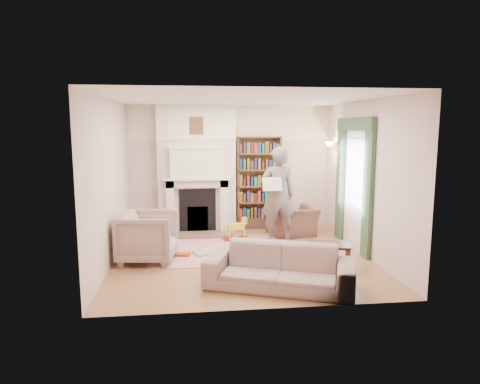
{
  "coord_description": "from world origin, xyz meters",
  "views": [
    {
      "loc": [
        -0.9,
        -7.4,
        2.32
      ],
      "look_at": [
        0.0,
        0.25,
        1.15
      ],
      "focal_mm": 32.0,
      "sensor_mm": 36.0,
      "label": 1
    }
  ],
  "objects": [
    {
      "name": "wall_back",
      "position": [
        0.0,
        2.25,
        1.4
      ],
      "size": [
        4.5,
        0.0,
        4.5
      ],
      "primitive_type": "plane",
      "rotation": [
        1.57,
        0.0,
        0.0
      ],
      "color": "beige",
      "rests_on": "floor"
    },
    {
      "name": "wall_right",
      "position": [
        2.25,
        0.0,
        1.4
      ],
      "size": [
        0.0,
        4.5,
        4.5
      ],
      "primitive_type": "plane",
      "rotation": [
        1.57,
        0.0,
        -1.57
      ],
      "color": "beige",
      "rests_on": "floor"
    },
    {
      "name": "comic_annuals",
      "position": [
        0.17,
        -0.21,
        0.02
      ],
      "size": [
        0.88,
        0.9,
        0.02
      ],
      "color": "red",
      "rests_on": "rug"
    },
    {
      "name": "curtain_left",
      "position": [
        2.2,
        -0.3,
        1.2
      ],
      "size": [
        0.07,
        0.32,
        2.4
      ],
      "primitive_type": "cube",
      "color": "#2C452E",
      "rests_on": "floor"
    },
    {
      "name": "wall_front",
      "position": [
        0.0,
        -2.25,
        1.4
      ],
      "size": [
        4.5,
        0.0,
        4.5
      ],
      "primitive_type": "plane",
      "rotation": [
        -1.57,
        0.0,
        0.0
      ],
      "color": "beige",
      "rests_on": "floor"
    },
    {
      "name": "curtain_right",
      "position": [
        2.2,
        1.1,
        1.2
      ],
      "size": [
        0.07,
        0.32,
        2.4
      ],
      "primitive_type": "cube",
      "color": "#2C452E",
      "rests_on": "floor"
    },
    {
      "name": "game_box_lid",
      "position": [
        -1.06,
        0.17,
        0.04
      ],
      "size": [
        0.3,
        0.22,
        0.05
      ],
      "primitive_type": "cube",
      "rotation": [
        0.0,
        0.0,
        -0.15
      ],
      "color": "red",
      "rests_on": "rug"
    },
    {
      "name": "wall_sconce",
      "position": [
        2.03,
        1.5,
        1.9
      ],
      "size": [
        0.2,
        0.24,
        0.24
      ],
      "primitive_type": null,
      "color": "gold",
      "rests_on": "wall_right"
    },
    {
      "name": "rug",
      "position": [
        -0.24,
        0.5,
        0.01
      ],
      "size": [
        2.81,
        2.19,
        0.01
      ],
      "primitive_type": "cube",
      "rotation": [
        0.0,
        0.0,
        -0.03
      ],
      "color": "beige",
      "rests_on": "floor"
    },
    {
      "name": "armchair_reading",
      "position": [
        1.27,
        1.44,
        0.31
      ],
      "size": [
        1.07,
        0.97,
        0.63
      ],
      "primitive_type": "imported",
      "rotation": [
        0.0,
        0.0,
        3.28
      ],
      "color": "#432C24",
      "rests_on": "floor"
    },
    {
      "name": "floor",
      "position": [
        0.0,
        0.0,
        0.0
      ],
      "size": [
        4.5,
        4.5,
        0.0
      ],
      "primitive_type": "plane",
      "color": "brown",
      "rests_on": "ground"
    },
    {
      "name": "rocking_horse",
      "position": [
        0.02,
        1.17,
        0.24
      ],
      "size": [
        0.57,
        0.31,
        0.47
      ],
      "primitive_type": null,
      "rotation": [
        0.0,
        0.0,
        0.2
      ],
      "color": "yellow",
      "rests_on": "rug"
    },
    {
      "name": "wall_left",
      "position": [
        -2.25,
        0.0,
        1.4
      ],
      "size": [
        0.0,
        4.5,
        4.5
      ],
      "primitive_type": "plane",
      "rotation": [
        1.57,
        0.0,
        1.57
      ],
      "color": "beige",
      "rests_on": "floor"
    },
    {
      "name": "pelmet",
      "position": [
        2.19,
        0.4,
        2.38
      ],
      "size": [
        0.09,
        1.7,
        0.24
      ],
      "primitive_type": "cube",
      "color": "#2C452E",
      "rests_on": "wall_right"
    },
    {
      "name": "coffee_table",
      "position": [
        1.31,
        -0.88,
        0.23
      ],
      "size": [
        0.8,
        0.63,
        0.45
      ],
      "primitive_type": null,
      "rotation": [
        0.0,
        0.0,
        -0.29
      ],
      "color": "#301E10",
      "rests_on": "floor"
    },
    {
      "name": "fireplace",
      "position": [
        -0.75,
        2.05,
        1.39
      ],
      "size": [
        1.7,
        0.58,
        2.8
      ],
      "color": "beige",
      "rests_on": "floor"
    },
    {
      "name": "armchair_left",
      "position": [
        -1.65,
        -0.03,
        0.43
      ],
      "size": [
        1.07,
        1.04,
        0.87
      ],
      "primitive_type": "imported",
      "rotation": [
        0.0,
        0.0,
        1.44
      ],
      "color": "#BFB29E",
      "rests_on": "floor"
    },
    {
      "name": "window",
      "position": [
        2.23,
        0.4,
        1.45
      ],
      "size": [
        0.02,
        0.9,
        1.3
      ],
      "primitive_type": "cube",
      "color": "silver",
      "rests_on": "wall_right"
    },
    {
      "name": "sofa",
      "position": [
        0.37,
        -1.55,
        0.31
      ],
      "size": [
        2.29,
        1.54,
        0.62
      ],
      "primitive_type": "imported",
      "rotation": [
        0.0,
        0.0,
        -0.36
      ],
      "color": "#B8A998",
      "rests_on": "floor"
    },
    {
      "name": "newspaper",
      "position": [
        0.67,
        0.64,
        1.23
      ],
      "size": [
        0.39,
        0.14,
        0.26
      ],
      "primitive_type": "cube",
      "rotation": [
        -0.35,
        0.0,
        0.08
      ],
      "color": "beige",
      "rests_on": "man_reading"
    },
    {
      "name": "paraffin_heater",
      "position": [
        -1.39,
        1.37,
        0.28
      ],
      "size": [
        0.31,
        0.31,
        0.55
      ],
      "primitive_type": "cylinder",
      "rotation": [
        0.0,
        0.0,
        -0.38
      ],
      "color": "#AEB0B6",
      "rests_on": "floor"
    },
    {
      "name": "man_reading",
      "position": [
        0.82,
        0.84,
        0.97
      ],
      "size": [
        0.75,
        0.52,
        1.95
      ],
      "primitive_type": "imported",
      "rotation": [
        0.0,
        0.0,
        3.23
      ],
      "color": "#5E4F4B",
      "rests_on": "floor"
    },
    {
      "name": "ceiling",
      "position": [
        0.0,
        0.0,
        2.8
      ],
      "size": [
        4.5,
        4.5,
        0.0
      ],
      "primitive_type": "plane",
      "rotation": [
        3.14,
        0.0,
        0.0
      ],
      "color": "white",
      "rests_on": "wall_back"
    },
    {
      "name": "board_game",
      "position": [
        -0.68,
        0.24,
        0.03
      ],
      "size": [
        0.43,
        0.43,
        0.03
      ],
      "primitive_type": "cube",
      "rotation": [
        0.0,
        0.0,
        0.42
      ],
      "color": "#E9C852",
      "rests_on": "rug"
    },
    {
      "name": "bookcase",
      "position": [
        0.65,
        2.12,
        1.18
      ],
      "size": [
        1.0,
        0.24,
        1.85
      ],
      "primitive_type": "cube",
      "color": "brown",
      "rests_on": "floor"
    }
  ]
}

